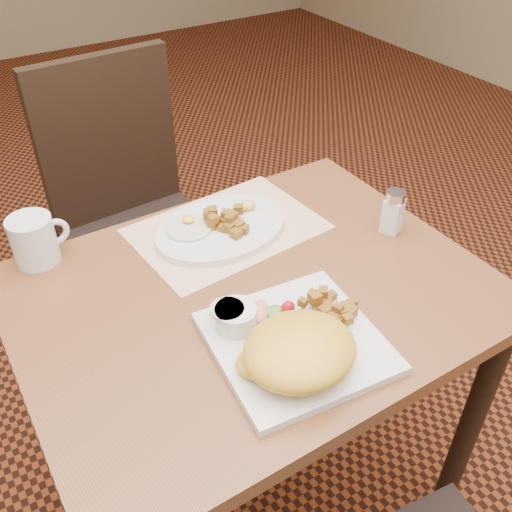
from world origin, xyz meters
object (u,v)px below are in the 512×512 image
object	(u,v)px
table	(254,328)
plate_oval	(221,229)
coffee_mug	(35,240)
plate_square	(296,342)
chair_far	(133,208)
salt_shaker	(393,211)

from	to	relation	value
table	plate_oval	xyz separation A→B (m)	(0.04, 0.20, 0.12)
coffee_mug	plate_square	bearing A→B (deg)	-57.06
plate_square	coffee_mug	world-z (taller)	coffee_mug
table	chair_far	xyz separation A→B (m)	(0.01, 0.72, -0.10)
plate_square	coffee_mug	bearing A→B (deg)	122.94
plate_oval	salt_shaker	size ratio (longest dim) A/B	3.05
plate_square	plate_oval	distance (m)	0.37
chair_far	plate_square	xyz separation A→B (m)	(-0.03, -0.88, 0.22)
table	plate_square	xyz separation A→B (m)	(-0.02, -0.17, 0.12)
table	salt_shaker	distance (m)	0.39
chair_far	plate_oval	xyz separation A→B (m)	(0.03, -0.52, 0.22)
plate_square	coffee_mug	size ratio (longest dim) A/B	2.33
plate_square	salt_shaker	xyz separation A→B (m)	(0.38, 0.17, 0.04)
salt_shaker	coffee_mug	bearing A→B (deg)	156.01
salt_shaker	coffee_mug	xyz separation A→B (m)	(-0.69, 0.31, -0.00)
salt_shaker	coffee_mug	size ratio (longest dim) A/B	0.83
table	salt_shaker	bearing A→B (deg)	1.03
table	plate_oval	bearing A→B (deg)	79.07
table	salt_shaker	xyz separation A→B (m)	(0.36, 0.01, 0.16)
chair_far	plate_oval	distance (m)	0.56
chair_far	coffee_mug	xyz separation A→B (m)	(-0.34, -0.40, 0.26)
chair_far	salt_shaker	bearing A→B (deg)	112.97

